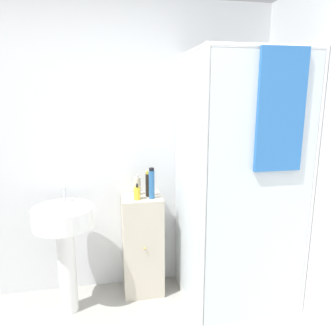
# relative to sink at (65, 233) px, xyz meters

# --- Properties ---
(wall_back) EXTENTS (6.40, 0.06, 2.50)m
(wall_back) POSITION_rel_sink_xyz_m (0.12, 0.36, 0.57)
(wall_back) COLOR silver
(wall_back) RESTS_ON ground_plane
(shower_enclosure) EXTENTS (0.84, 0.87, 2.05)m
(shower_enclosure) POSITION_rel_sink_xyz_m (1.32, -0.18, -0.08)
(shower_enclosure) COLOR white
(shower_enclosure) RESTS_ON ground_plane
(vanity_cabinet) EXTENTS (0.34, 0.33, 0.89)m
(vanity_cabinet) POSITION_rel_sink_xyz_m (0.63, 0.17, -0.23)
(vanity_cabinet) COLOR beige
(vanity_cabinet) RESTS_ON ground_plane
(sink) EXTENTS (0.47, 0.47, 1.02)m
(sink) POSITION_rel_sink_xyz_m (0.00, 0.00, 0.00)
(sink) COLOR white
(sink) RESTS_ON ground_plane
(soap_dispenser) EXTENTS (0.06, 0.06, 0.14)m
(soap_dispenser) POSITION_rel_sink_xyz_m (0.58, 0.10, 0.27)
(soap_dispenser) COLOR yellow
(soap_dispenser) RESTS_ON vanity_cabinet
(shampoo_bottle_tall_black) EXTENTS (0.05, 0.05, 0.22)m
(shampoo_bottle_tall_black) POSITION_rel_sink_xyz_m (0.69, 0.17, 0.32)
(shampoo_bottle_tall_black) COLOR black
(shampoo_bottle_tall_black) RESTS_ON vanity_cabinet
(shampoo_bottle_blue) EXTENTS (0.05, 0.05, 0.26)m
(shampoo_bottle_blue) POSITION_rel_sink_xyz_m (0.71, 0.10, 0.34)
(shampoo_bottle_blue) COLOR #2D66A3
(shampoo_bottle_blue) RESTS_ON vanity_cabinet
(lotion_bottle_white) EXTENTS (0.06, 0.06, 0.18)m
(lotion_bottle_white) POSITION_rel_sink_xyz_m (0.60, 0.22, 0.29)
(lotion_bottle_white) COLOR beige
(lotion_bottle_white) RESTS_ON vanity_cabinet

